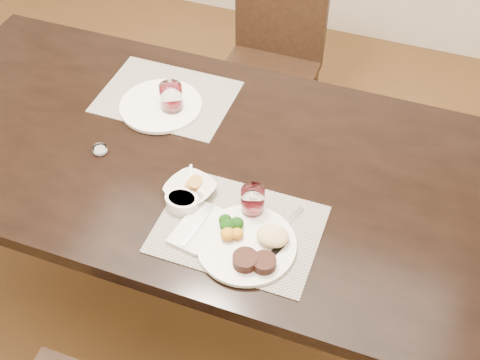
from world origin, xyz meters
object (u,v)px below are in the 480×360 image
(steak_knife, at_px, (278,245))
(wine_glass_near, at_px, (253,203))
(cracker_bowl, at_px, (190,189))
(chair_far, at_px, (272,55))
(far_plate, at_px, (161,106))
(dinner_plate, at_px, (251,244))

(steak_knife, distance_m, wine_glass_near, 0.15)
(steak_knife, relative_size, wine_glass_near, 2.54)
(cracker_bowl, bearing_deg, steak_knife, -17.43)
(steak_knife, height_order, cracker_bowl, cracker_bowl)
(steak_knife, xyz_separation_m, wine_glass_near, (-0.11, 0.09, 0.04))
(chair_far, relative_size, cracker_bowl, 5.13)
(steak_knife, height_order, wine_glass_near, wine_glass_near)
(steak_knife, bearing_deg, wine_glass_near, 158.35)
(steak_knife, distance_m, far_plate, 0.71)
(steak_knife, bearing_deg, far_plate, 161.44)
(wine_glass_near, relative_size, far_plate, 0.33)
(chair_far, height_order, dinner_plate, chair_far)
(dinner_plate, distance_m, far_plate, 0.68)
(dinner_plate, xyz_separation_m, cracker_bowl, (-0.24, 0.13, 0.00))
(steak_knife, height_order, far_plate, same)
(chair_far, xyz_separation_m, steak_knife, (0.40, -1.20, 0.26))
(cracker_bowl, bearing_deg, far_plate, 127.37)
(far_plate, bearing_deg, wine_glass_near, -36.69)
(chair_far, distance_m, wine_glass_near, 1.18)
(wine_glass_near, xyz_separation_m, far_plate, (-0.45, 0.34, -0.04))
(steak_knife, bearing_deg, cracker_bowl, -178.53)
(steak_knife, distance_m, cracker_bowl, 0.32)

